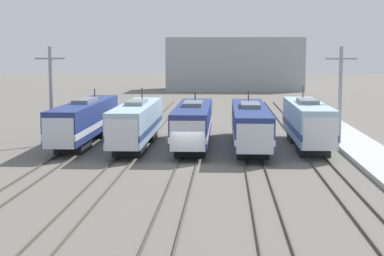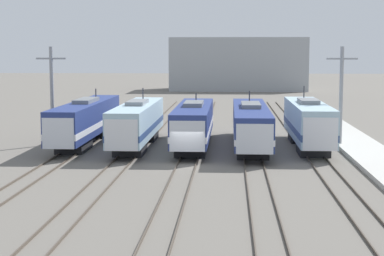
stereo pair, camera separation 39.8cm
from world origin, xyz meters
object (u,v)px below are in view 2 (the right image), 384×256
Objects in this scene: locomotive_center_left at (137,124)px; locomotive_far_right at (309,123)px; locomotive_center at (193,124)px; catenary_tower_right at (341,95)px; locomotive_far_left at (85,121)px; catenary_tower_left at (52,94)px; locomotive_center_right at (251,125)px.

locomotive_far_right is at bearing 1.27° from locomotive_center_left.
catenary_tower_right is (13.15, 1.06, 2.62)m from locomotive_center.
locomotive_far_left is 3.92m from catenary_tower_left.
locomotive_center is at bearing -177.55° from locomotive_center_right.
locomotive_far_left reaches higher than locomotive_center_right.
catenary_tower_right is at bearing -2.02° from locomotive_far_left.
locomotive_center_left reaches higher than locomotive_center_right.
locomotive_center is 1.09× the size of locomotive_far_right.
catenary_tower_right is at bearing 3.64° from locomotive_center_left.
locomotive_center_right reaches higher than locomotive_center.
locomotive_center_left is at bearing -178.22° from locomotive_center_right.
catenary_tower_left is 26.22m from catenary_tower_right.
locomotive_center_right is at bearing 2.45° from locomotive_center.
locomotive_far_right reaches higher than locomotive_center_left.
locomotive_center_right is at bearing -179.74° from locomotive_far_right.
locomotive_far_left is 2.23× the size of catenary_tower_left.
locomotive_center_right is 5.11m from locomotive_far_right.
catenary_tower_left is at bearing -163.89° from locomotive_far_left.
catenary_tower_right reaches higher than locomotive_center.
locomotive_center is 13.37m from catenary_tower_left.
locomotive_center is 13.45m from catenary_tower_right.
catenary_tower_right is (2.93, 0.82, 2.49)m from locomotive_far_right.
catenary_tower_left reaches higher than locomotive_center.
locomotive_center_right is 18.39m from catenary_tower_left.
locomotive_far_left is at bearing 16.11° from catenary_tower_left.
locomotive_center_right is 2.22× the size of catenary_tower_left.
locomotive_far_left is 1.14× the size of locomotive_center_left.
locomotive_far_right reaches higher than locomotive_center.
catenary_tower_left is (-7.96, 1.16, 2.57)m from locomotive_center_left.
locomotive_center_right is (5.11, 0.22, -0.05)m from locomotive_center.
locomotive_center_left reaches higher than locomotive_far_left.
locomotive_far_left is 10.39m from locomotive_center.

